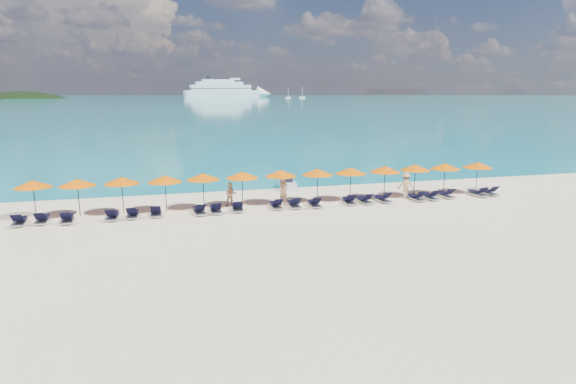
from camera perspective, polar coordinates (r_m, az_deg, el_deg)
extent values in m
plane|color=beige|center=(26.61, 1.66, -3.81)|extent=(1400.00, 1400.00, 0.00)
cube|color=#1FA9B2|center=(684.65, -14.49, 10.83)|extent=(1600.00, 1300.00, 0.01)
ellipsoid|color=black|center=(603.21, -28.67, 6.36)|extent=(162.00, 126.00, 85.50)
cube|color=white|center=(645.67, -7.79, 11.45)|extent=(99.17, 31.65, 8.88)
cone|color=white|center=(663.73, -2.81, 11.55)|extent=(22.14, 22.14, 19.53)
cube|color=white|center=(645.22, -7.97, 12.15)|extent=(79.47, 26.20, 7.10)
cube|color=white|center=(644.82, -8.14, 12.62)|extent=(61.82, 21.91, 4.44)
cube|color=white|center=(644.42, -8.30, 12.94)|extent=(42.11, 16.45, 3.11)
cube|color=black|center=(645.21, -7.96, 12.04)|extent=(80.46, 26.51, 0.80)
cube|color=black|center=(645.23, -7.97, 12.31)|extent=(78.48, 25.88, 0.80)
cylinder|color=black|center=(641.44, -9.40, 13.23)|extent=(3.91, 3.91, 4.88)
cube|color=white|center=(554.48, 0.03, 11.14)|extent=(5.88, 1.96, 1.57)
cylinder|color=white|center=(554.45, 0.03, 11.67)|extent=(0.35, 0.35, 9.80)
cube|color=white|center=(561.62, 1.69, 11.15)|extent=(6.69, 2.23, 1.78)
cylinder|color=white|center=(561.59, 1.69, 11.74)|extent=(0.40, 0.40, 11.15)
cube|color=silver|center=(36.16, -0.05, 0.90)|extent=(1.18, 2.64, 0.59)
cube|color=black|center=(35.88, 0.01, 1.51)|extent=(0.63, 1.11, 0.37)
cylinder|color=black|center=(36.68, -0.22, 1.99)|extent=(0.59, 0.11, 0.06)
imported|color=tan|center=(30.75, -0.55, 0.18)|extent=(0.84, 0.77, 1.93)
imported|color=tan|center=(30.73, -6.79, -0.30)|extent=(0.76, 0.46, 1.52)
imported|color=tan|center=(33.78, 13.78, 0.77)|extent=(1.23, 0.72, 1.79)
cylinder|color=black|center=(31.14, -27.84, -0.80)|extent=(0.05, 0.05, 2.20)
cone|color=#DF5A00|center=(30.98, -28.01, 0.86)|extent=(2.10, 2.10, 0.42)
sphere|color=black|center=(30.94, -28.04, 1.26)|extent=(0.08, 0.08, 0.08)
cylinder|color=black|center=(30.49, -23.56, -0.66)|extent=(0.05, 0.05, 2.20)
cone|color=#DF5A00|center=(30.32, -23.70, 1.04)|extent=(2.10, 2.10, 0.42)
sphere|color=black|center=(30.29, -23.74, 1.45)|extent=(0.08, 0.08, 0.08)
cylinder|color=black|center=(30.26, -19.01, -0.40)|extent=(0.05, 0.05, 2.20)
cone|color=#DF5A00|center=(30.09, -19.13, 1.31)|extent=(2.10, 2.10, 0.42)
sphere|color=black|center=(30.05, -19.15, 1.72)|extent=(0.08, 0.08, 0.08)
cylinder|color=black|center=(30.06, -14.29, -0.20)|extent=(0.05, 0.05, 2.20)
cone|color=#DF5A00|center=(29.88, -14.38, 1.53)|extent=(2.10, 2.10, 0.42)
sphere|color=black|center=(29.85, -14.40, 1.94)|extent=(0.08, 0.08, 0.08)
cylinder|color=black|center=(30.36, -9.98, 0.11)|extent=(0.05, 0.05, 2.20)
cone|color=#DF5A00|center=(30.19, -10.05, 1.82)|extent=(2.10, 2.10, 0.42)
sphere|color=black|center=(30.16, -10.06, 2.23)|extent=(0.08, 0.08, 0.08)
cylinder|color=black|center=(30.64, -5.44, 0.34)|extent=(0.05, 0.05, 2.20)
cone|color=#DF5A00|center=(30.48, -5.47, 2.04)|extent=(2.10, 2.10, 0.42)
sphere|color=black|center=(30.44, -5.48, 2.45)|extent=(0.08, 0.08, 0.08)
cylinder|color=black|center=(31.16, -0.86, 0.59)|extent=(0.05, 0.05, 2.20)
cone|color=#DF5A00|center=(30.99, -0.87, 2.25)|extent=(2.10, 2.10, 0.42)
sphere|color=black|center=(30.96, -0.87, 2.66)|extent=(0.08, 0.08, 0.08)
cylinder|color=black|center=(31.69, 3.50, 0.76)|extent=(0.05, 0.05, 2.20)
cone|color=#DF5A00|center=(31.53, 3.52, 2.40)|extent=(2.10, 2.10, 0.42)
sphere|color=black|center=(31.49, 3.53, 2.79)|extent=(0.08, 0.08, 0.08)
cylinder|color=black|center=(32.40, 7.40, 0.92)|extent=(0.05, 0.05, 2.20)
cone|color=#DF5A00|center=(32.24, 7.44, 2.53)|extent=(2.10, 2.10, 0.42)
sphere|color=black|center=(32.21, 7.45, 2.91)|extent=(0.08, 0.08, 0.08)
cylinder|color=black|center=(33.39, 11.37, 1.11)|extent=(0.05, 0.05, 2.20)
cone|color=#DF5A00|center=(33.23, 11.43, 2.67)|extent=(2.10, 2.10, 0.42)
sphere|color=black|center=(33.20, 11.45, 3.04)|extent=(0.08, 0.08, 0.08)
cylinder|color=black|center=(34.64, 14.78, 1.33)|extent=(0.05, 0.05, 2.20)
cone|color=#DF5A00|center=(34.49, 14.86, 2.84)|extent=(2.10, 2.10, 0.42)
sphere|color=black|center=(34.46, 14.88, 3.20)|extent=(0.08, 0.08, 0.08)
cylinder|color=black|center=(35.79, 18.03, 1.47)|extent=(0.05, 0.05, 2.20)
cone|color=#DF5A00|center=(35.64, 18.12, 2.92)|extent=(2.10, 2.10, 0.42)
sphere|color=black|center=(35.61, 18.15, 3.27)|extent=(0.08, 0.08, 0.08)
cylinder|color=black|center=(37.22, 21.47, 1.61)|extent=(0.05, 0.05, 2.20)
cone|color=#DF5A00|center=(37.08, 21.57, 3.01)|extent=(2.10, 2.10, 0.42)
sphere|color=black|center=(37.05, 21.60, 3.34)|extent=(0.08, 0.08, 0.08)
cube|color=silver|center=(30.25, -29.21, -3.15)|extent=(0.71, 1.73, 0.06)
cube|color=black|center=(30.45, -29.15, -2.74)|extent=(0.61, 1.13, 0.04)
cube|color=black|center=(29.63, -29.49, -2.65)|extent=(0.58, 0.56, 0.43)
cube|color=silver|center=(30.08, -27.11, -3.02)|extent=(0.67, 1.72, 0.06)
cube|color=black|center=(30.28, -27.05, -2.61)|extent=(0.58, 1.12, 0.04)
cube|color=black|center=(29.46, -27.37, -2.51)|extent=(0.57, 0.55, 0.43)
cube|color=silver|center=(29.56, -24.70, -3.04)|extent=(0.74, 1.74, 0.06)
cube|color=black|center=(29.77, -24.68, -2.62)|extent=(0.63, 1.14, 0.04)
cube|color=black|center=(28.93, -24.87, -2.52)|extent=(0.59, 0.58, 0.43)
cube|color=silver|center=(29.31, -20.09, -2.79)|extent=(0.72, 1.73, 0.06)
cube|color=black|center=(29.51, -20.04, -2.37)|extent=(0.62, 1.13, 0.04)
cube|color=black|center=(28.68, -20.31, -2.27)|extent=(0.58, 0.57, 0.43)
cube|color=silver|center=(29.34, -17.92, -2.63)|extent=(0.72, 1.73, 0.06)
cube|color=black|center=(29.54, -17.88, -2.21)|extent=(0.61, 1.13, 0.04)
cube|color=black|center=(28.71, -18.08, -2.10)|extent=(0.58, 0.57, 0.43)
cube|color=silver|center=(29.34, -15.38, -2.47)|extent=(0.64, 1.71, 0.06)
cube|color=black|center=(29.55, -15.39, -2.05)|extent=(0.56, 1.11, 0.04)
cube|color=black|center=(28.71, -15.44, -1.94)|extent=(0.56, 0.54, 0.43)
cube|color=silver|center=(29.20, -10.48, -2.31)|extent=(0.78, 1.75, 0.06)
cube|color=black|center=(29.40, -10.57, -1.90)|extent=(0.65, 1.15, 0.04)
cube|color=black|center=(28.57, -10.32, -1.77)|extent=(0.60, 0.59, 0.43)
cube|color=silver|center=(29.35, -8.56, -2.17)|extent=(0.63, 1.70, 0.06)
cube|color=black|center=(29.55, -8.62, -1.76)|extent=(0.56, 1.10, 0.04)
cube|color=black|center=(28.72, -8.47, -1.63)|extent=(0.55, 0.54, 0.43)
cube|color=silver|center=(29.61, -6.00, -1.98)|extent=(0.79, 1.75, 0.06)
cube|color=black|center=(29.82, -6.03, -1.56)|extent=(0.66, 1.15, 0.04)
cube|color=black|center=(28.98, -5.96, -1.44)|extent=(0.60, 0.59, 0.43)
cube|color=silver|center=(30.11, -1.43, -1.68)|extent=(0.63, 1.70, 0.06)
cube|color=black|center=(30.31, -1.54, -1.28)|extent=(0.55, 1.10, 0.04)
cube|color=black|center=(29.50, -1.18, -1.15)|extent=(0.55, 0.54, 0.43)
cube|color=silver|center=(30.35, 0.72, -1.57)|extent=(0.71, 1.73, 0.06)
cube|color=black|center=(30.55, 0.62, -1.18)|extent=(0.61, 1.13, 0.04)
cube|color=black|center=(29.73, 0.95, -1.04)|extent=(0.58, 0.57, 0.43)
cube|color=silver|center=(30.58, 3.13, -1.49)|extent=(0.73, 1.74, 0.06)
cube|color=black|center=(30.78, 3.02, -1.09)|extent=(0.62, 1.13, 0.04)
cube|color=black|center=(29.97, 3.40, -0.96)|extent=(0.58, 0.57, 0.43)
cube|color=silver|center=(31.52, 7.22, -1.16)|extent=(0.77, 1.75, 0.06)
cube|color=black|center=(31.72, 7.09, -0.78)|extent=(0.65, 1.15, 0.04)
cube|color=black|center=(30.92, 7.53, -0.65)|extent=(0.60, 0.59, 0.43)
cube|color=silver|center=(31.91, 9.01, -1.05)|extent=(0.72, 1.73, 0.06)
cube|color=black|center=(32.10, 8.81, -0.68)|extent=(0.61, 1.13, 0.04)
cube|color=black|center=(31.35, 9.49, -0.53)|extent=(0.58, 0.57, 0.43)
cube|color=silver|center=(32.48, 11.09, -0.90)|extent=(0.78, 1.75, 0.06)
cube|color=black|center=(32.66, 10.88, -0.54)|extent=(0.65, 1.15, 0.04)
cube|color=black|center=(31.94, 11.63, -0.39)|extent=(0.60, 0.59, 0.43)
cube|color=silver|center=(33.38, 14.93, -0.74)|extent=(0.69, 1.72, 0.06)
cube|color=black|center=(33.56, 14.72, -0.39)|extent=(0.59, 1.12, 0.04)
cube|color=black|center=(32.85, 15.47, -0.24)|extent=(0.57, 0.56, 0.43)
cube|color=silver|center=(33.97, 16.48, -0.62)|extent=(0.65, 1.71, 0.06)
cube|color=black|center=(34.15, 16.28, -0.27)|extent=(0.57, 1.11, 0.04)
cube|color=black|center=(33.43, 16.99, -0.12)|extent=(0.56, 0.55, 0.43)
cube|color=silver|center=(34.90, 18.14, -0.40)|extent=(0.65, 1.71, 0.06)
cube|color=black|center=(35.07, 17.93, -0.06)|extent=(0.57, 1.11, 0.04)
cube|color=black|center=(34.37, 18.69, 0.08)|extent=(0.56, 0.55, 0.43)
cube|color=silver|center=(36.17, 21.49, -0.22)|extent=(0.70, 1.73, 0.06)
cube|color=black|center=(36.33, 21.26, 0.11)|extent=(0.60, 1.12, 0.04)
cube|color=black|center=(35.68, 22.08, 0.25)|extent=(0.57, 0.56, 0.43)
cube|color=silver|center=(36.85, 22.70, -0.10)|extent=(0.72, 1.73, 0.06)
cube|color=black|center=(37.03, 22.50, 0.22)|extent=(0.61, 1.13, 0.04)
cube|color=black|center=(36.34, 23.23, 0.35)|extent=(0.58, 0.57, 0.43)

